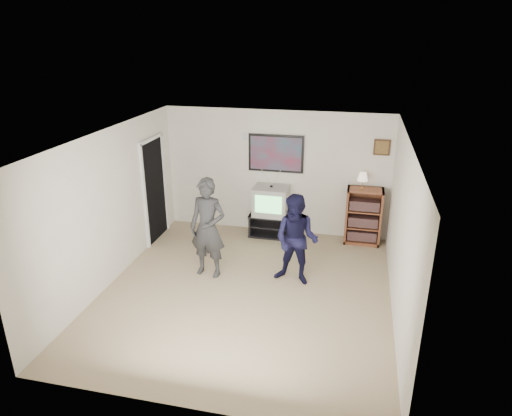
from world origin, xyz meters
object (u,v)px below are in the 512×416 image
at_px(media_stand, 273,225).
at_px(person_short, 296,240).
at_px(crt_television, 271,201).
at_px(person_tall, 208,228).
at_px(bookshelf, 363,216).

height_order(media_stand, person_short, person_short).
xyz_separation_m(media_stand, person_short, (0.72, -1.74, 0.53)).
xyz_separation_m(media_stand, crt_television, (-0.04, -0.00, 0.52)).
bearing_deg(person_tall, person_short, 9.05).
height_order(media_stand, bookshelf, bookshelf).
bearing_deg(person_short, bookshelf, 69.76).
distance_m(media_stand, person_short, 1.96).
relative_size(media_stand, crt_television, 1.37).
bearing_deg(media_stand, bookshelf, 1.59).
xyz_separation_m(media_stand, bookshelf, (1.77, 0.05, 0.33)).
xyz_separation_m(crt_television, person_tall, (-0.72, -1.80, 0.11)).
height_order(bookshelf, person_tall, person_tall).
xyz_separation_m(bookshelf, person_short, (-1.06, -1.79, 0.20)).
bearing_deg(person_short, person_tall, -167.41).
height_order(media_stand, person_tall, person_tall).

